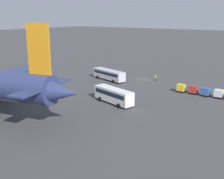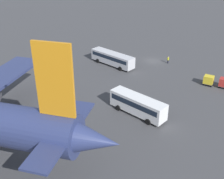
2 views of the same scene
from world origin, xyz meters
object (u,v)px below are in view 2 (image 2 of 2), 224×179
object	(u,v)px
cargo_cart_yellow	(209,80)
worker_person	(168,60)
shuttle_bus_near	(112,58)
shuttle_bus_far	(138,104)
cargo_cart_red	(224,83)

from	to	relation	value
cargo_cart_yellow	worker_person	bearing A→B (deg)	-34.25
shuttle_bus_near	worker_person	world-z (taller)	shuttle_bus_near
shuttle_bus_far	worker_person	size ratio (longest dim) A/B	6.20
cargo_cart_red	cargo_cart_yellow	bearing A→B (deg)	4.89
shuttle_bus_far	cargo_cart_red	world-z (taller)	shuttle_bus_far
worker_person	shuttle_bus_far	bearing A→B (deg)	97.14
shuttle_bus_near	cargo_cart_yellow	xyz separation A→B (m)	(-22.86, 0.05, -0.66)
shuttle_bus_near	cargo_cart_red	distance (m)	25.94
shuttle_bus_near	worker_person	distance (m)	13.86
worker_person	shuttle_bus_near	bearing A→B (deg)	33.87
shuttle_bus_near	worker_person	size ratio (longest dim) A/B	7.07
shuttle_bus_far	cargo_cart_red	bearing A→B (deg)	-108.50
shuttle_bus_near	shuttle_bus_far	size ratio (longest dim) A/B	1.14
worker_person	cargo_cart_red	world-z (taller)	cargo_cart_red
shuttle_bus_near	cargo_cart_red	size ratio (longest dim) A/B	5.97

